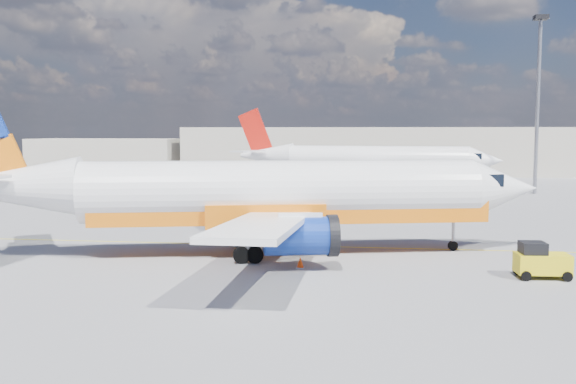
# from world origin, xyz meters

# --- Properties ---
(ground) EXTENTS (240.00, 240.00, 0.00)m
(ground) POSITION_xyz_m (0.00, 0.00, 0.00)
(ground) COLOR slate
(ground) RESTS_ON ground
(taxi_line) EXTENTS (70.00, 0.15, 0.01)m
(taxi_line) POSITION_xyz_m (0.00, 3.00, 0.01)
(taxi_line) COLOR yellow
(taxi_line) RESTS_ON ground
(terminal_main) EXTENTS (70.00, 14.00, 8.00)m
(terminal_main) POSITION_xyz_m (5.00, 75.00, 4.00)
(terminal_main) COLOR beige
(terminal_main) RESTS_ON ground
(terminal_annex) EXTENTS (26.00, 10.00, 6.00)m
(terminal_annex) POSITION_xyz_m (-45.00, 72.00, 3.00)
(terminal_annex) COLOR beige
(terminal_annex) RESTS_ON ground
(main_jet) EXTENTS (35.81, 27.44, 10.81)m
(main_jet) POSITION_xyz_m (-3.98, -0.04, 3.60)
(main_jet) COLOR white
(main_jet) RESTS_ON ground
(second_jet) EXTENTS (34.60, 27.14, 10.48)m
(second_jet) POSITION_xyz_m (2.01, 46.28, 3.49)
(second_jet) COLOR white
(second_jet) RESTS_ON ground
(gse_tug) EXTENTS (2.68, 1.76, 1.84)m
(gse_tug) POSITION_xyz_m (10.95, -4.41, 0.87)
(gse_tug) COLOR black
(gse_tug) RESTS_ON ground
(traffic_cone) EXTENTS (0.45, 0.45, 0.62)m
(traffic_cone) POSITION_xyz_m (-1.33, -3.64, 0.30)
(traffic_cone) COLOR white
(traffic_cone) RESTS_ON ground
(floodlight_mast) EXTENTS (1.51, 1.51, 20.66)m
(floodlight_mast) POSITION_xyz_m (21.47, 40.83, 12.38)
(floodlight_mast) COLOR #94949C
(floodlight_mast) RESTS_ON ground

